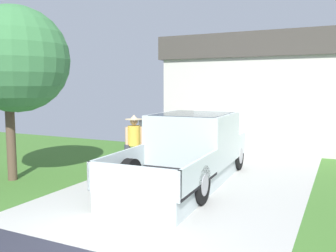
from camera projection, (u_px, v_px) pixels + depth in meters
pickup_truck at (191, 150)px, 9.22m from camera, size 2.18×5.29×1.68m
person_with_hat at (134, 141)px, 9.71m from camera, size 0.48×0.48×1.62m
handbag at (123, 170)px, 9.70m from camera, size 0.31×0.15×0.41m
house_with_garage at (289, 91)px, 15.22m from camera, size 8.98×6.43×4.27m
front_yard_tree at (15, 63)px, 8.98m from camera, size 2.88×2.75×4.30m
wheeled_trash_bin at (150, 132)px, 13.81m from camera, size 0.60×0.72×1.15m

